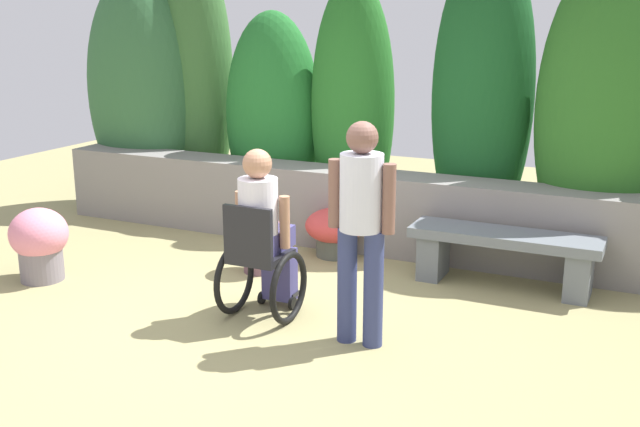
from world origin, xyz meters
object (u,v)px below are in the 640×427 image
Objects in this scene: stone_bench at (504,251)px; person_in_wheelchair at (263,240)px; person_standing_companion at (361,219)px; flower_pot_small_foreground at (259,238)px; flower_pot_purple_near at (335,230)px; flower_pot_terracotta_by_wall at (39,242)px.

person_in_wheelchair is (-1.55, -1.45, 0.30)m from stone_bench.
flower_pot_small_foreground is (-1.41, 1.05, -0.61)m from person_standing_companion.
flower_pot_small_foreground is (-2.09, -0.55, -0.01)m from stone_bench.
flower_pot_small_foreground is at bearing 113.85° from person_in_wheelchair.
flower_pot_purple_near is at bearing 109.32° from person_standing_companion.
flower_pot_small_foreground is (-0.55, 0.90, -0.31)m from person_in_wheelchair.
stone_bench reaches higher than flower_pot_purple_near.
stone_bench is 2.16m from flower_pot_small_foreground.
flower_pot_small_foreground is at bearing -121.03° from flower_pot_purple_near.
person_standing_companion is (0.87, -0.15, 0.30)m from person_in_wheelchair.
person_standing_companion is at bearing -16.90° from person_in_wheelchair.
flower_pot_purple_near is at bearing 86.73° from person_in_wheelchair.
person_in_wheelchair is 0.93m from person_standing_companion.
stone_bench is at bearing 22.78° from flower_pot_terracotta_by_wall.
flower_pot_terracotta_by_wall is at bearing 169.67° from person_standing_companion.
person_in_wheelchair is at bearing -85.89° from flower_pot_purple_near.
stone_bench is at bearing 14.63° from flower_pot_small_foreground.
person_in_wheelchair is 2.04× the size of flower_pot_terracotta_by_wall.
person_standing_companion is at bearing -36.55° from flower_pot_small_foreground.
flower_pot_purple_near is 0.88× the size of flower_pot_terracotta_by_wall.
person_in_wheelchair is 1.66m from flower_pot_purple_near.
stone_bench is 2.79× the size of flower_pot_purple_near.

